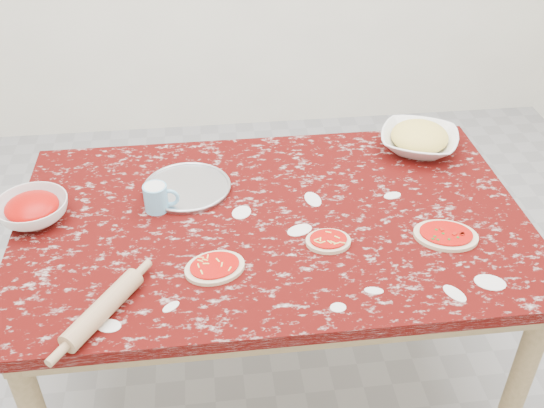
{
  "coord_description": "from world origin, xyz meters",
  "views": [
    {
      "loc": [
        -0.19,
        -1.57,
        1.95
      ],
      "look_at": [
        0.0,
        0.0,
        0.8
      ],
      "focal_mm": 41.59,
      "sensor_mm": 36.0,
      "label": 1
    }
  ],
  "objects_px": {
    "sauce_bowl": "(33,210)",
    "flour_mug": "(157,197)",
    "rolling_pin": "(103,309)",
    "cheese_bowl": "(419,141)",
    "worktable": "(272,237)",
    "pizza_tray": "(187,188)"
  },
  "relations": [
    {
      "from": "sauce_bowl",
      "to": "flour_mug",
      "type": "xyz_separation_m",
      "value": [
        0.38,
        0.01,
        0.01
      ]
    },
    {
      "from": "flour_mug",
      "to": "rolling_pin",
      "type": "xyz_separation_m",
      "value": [
        -0.13,
        -0.46,
        -0.02
      ]
    },
    {
      "from": "sauce_bowl",
      "to": "cheese_bowl",
      "type": "height_order",
      "value": "sauce_bowl"
    },
    {
      "from": "worktable",
      "to": "sauce_bowl",
      "type": "bearing_deg",
      "value": 174.11
    },
    {
      "from": "worktable",
      "to": "rolling_pin",
      "type": "bearing_deg",
      "value": -142.22
    },
    {
      "from": "pizza_tray",
      "to": "flour_mug",
      "type": "bearing_deg",
      "value": -132.47
    },
    {
      "from": "pizza_tray",
      "to": "flour_mug",
      "type": "xyz_separation_m",
      "value": [
        -0.09,
        -0.1,
        0.04
      ]
    },
    {
      "from": "pizza_tray",
      "to": "sauce_bowl",
      "type": "relative_size",
      "value": 1.29
    },
    {
      "from": "sauce_bowl",
      "to": "rolling_pin",
      "type": "bearing_deg",
      "value": -60.39
    },
    {
      "from": "cheese_bowl",
      "to": "rolling_pin",
      "type": "bearing_deg",
      "value": -145.88
    },
    {
      "from": "pizza_tray",
      "to": "sauce_bowl",
      "type": "bearing_deg",
      "value": -167.03
    },
    {
      "from": "cheese_bowl",
      "to": "flour_mug",
      "type": "bearing_deg",
      "value": -164.34
    },
    {
      "from": "rolling_pin",
      "to": "cheese_bowl",
      "type": "bearing_deg",
      "value": 34.12
    },
    {
      "from": "rolling_pin",
      "to": "sauce_bowl",
      "type": "bearing_deg",
      "value": 119.61
    },
    {
      "from": "sauce_bowl",
      "to": "pizza_tray",
      "type": "bearing_deg",
      "value": 12.97
    },
    {
      "from": "sauce_bowl",
      "to": "cheese_bowl",
      "type": "xyz_separation_m",
      "value": [
        1.32,
        0.27,
        -0.0
      ]
    },
    {
      "from": "rolling_pin",
      "to": "pizza_tray",
      "type": "bearing_deg",
      "value": 68.61
    },
    {
      "from": "worktable",
      "to": "sauce_bowl",
      "type": "relative_size",
      "value": 7.24
    },
    {
      "from": "cheese_bowl",
      "to": "flour_mug",
      "type": "distance_m",
      "value": 0.98
    },
    {
      "from": "worktable",
      "to": "rolling_pin",
      "type": "distance_m",
      "value": 0.62
    },
    {
      "from": "worktable",
      "to": "pizza_tray",
      "type": "xyz_separation_m",
      "value": [
        -0.26,
        0.19,
        0.09
      ]
    },
    {
      "from": "worktable",
      "to": "sauce_bowl",
      "type": "distance_m",
      "value": 0.75
    }
  ]
}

